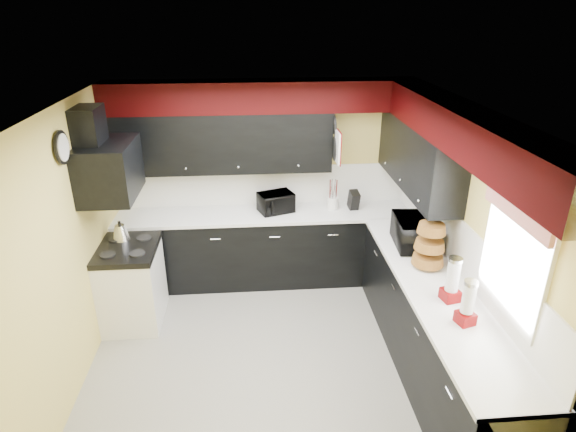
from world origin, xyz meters
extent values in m
plane|color=gray|center=(0.00, 0.00, 0.00)|extent=(3.60, 3.60, 0.00)
cube|color=#E0C666|center=(0.00, 1.80, 1.25)|extent=(3.60, 0.06, 2.50)
cube|color=#E0C666|center=(1.80, 0.00, 1.25)|extent=(0.06, 3.60, 2.50)
cube|color=#E0C666|center=(-1.80, 0.00, 1.25)|extent=(0.06, 3.60, 2.50)
cube|color=white|center=(0.00, 0.00, 2.50)|extent=(3.60, 3.60, 0.06)
cube|color=black|center=(0.00, 1.50, 0.45)|extent=(3.60, 0.60, 0.90)
cube|color=black|center=(1.50, -0.30, 0.45)|extent=(0.60, 3.00, 0.90)
cube|color=white|center=(0.00, 1.50, 0.92)|extent=(3.62, 0.64, 0.04)
cube|color=white|center=(1.50, -0.30, 0.92)|extent=(0.64, 3.02, 0.04)
cube|color=white|center=(0.00, 1.79, 1.19)|extent=(3.60, 0.02, 0.50)
cube|color=white|center=(1.79, 0.00, 1.19)|extent=(0.02, 3.60, 0.50)
cube|color=black|center=(-0.50, 1.62, 1.80)|extent=(2.60, 0.35, 0.70)
cube|color=black|center=(1.62, 0.90, 1.80)|extent=(0.35, 1.80, 0.70)
cube|color=black|center=(0.00, 1.62, 2.33)|extent=(3.60, 0.36, 0.35)
cube|color=black|center=(1.62, -0.18, 2.33)|extent=(0.36, 3.24, 0.35)
cube|color=white|center=(-1.50, 0.75, 0.43)|extent=(0.60, 0.75, 0.86)
cube|color=black|center=(-1.50, 0.75, 0.89)|extent=(0.62, 0.77, 0.06)
cube|color=black|center=(-1.55, 0.75, 1.78)|extent=(0.50, 0.78, 0.55)
cube|color=black|center=(-1.68, 0.75, 2.20)|extent=(0.24, 0.40, 0.40)
cube|color=red|center=(1.73, -0.90, 1.95)|extent=(0.04, 0.88, 0.20)
cube|color=white|center=(0.83, 1.30, 1.80)|extent=(0.03, 0.26, 0.35)
imported|color=black|center=(0.14, 1.53, 1.06)|extent=(0.50, 0.46, 0.24)
imported|color=black|center=(1.52, 0.50, 1.09)|extent=(0.41, 0.57, 0.30)
cylinder|color=silver|center=(0.85, 1.56, 1.02)|extent=(0.18, 0.18, 0.15)
cube|color=black|center=(1.10, 1.52, 1.06)|extent=(0.12, 0.16, 0.24)
camera|label=1|loc=(-0.16, -3.91, 3.28)|focal=30.00mm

